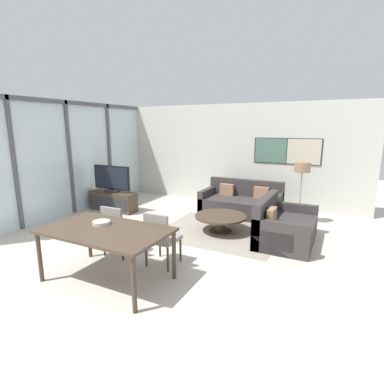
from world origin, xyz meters
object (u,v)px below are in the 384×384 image
(sofa_side, at_px, (282,228))
(dining_table, at_px, (106,234))
(sofa_main, at_px, (242,204))
(floor_lamp, at_px, (302,172))
(television, at_px, (112,179))
(coffee_table, at_px, (220,219))
(dining_chair_centre, at_px, (161,236))
(fruit_bowl, at_px, (101,222))
(dining_chair_left, at_px, (117,228))
(tv_console, at_px, (113,201))

(sofa_side, distance_m, dining_table, 3.34)
(sofa_main, relative_size, floor_lamp, 1.36)
(dining_table, bearing_deg, television, 130.28)
(coffee_table, relative_size, dining_chair_centre, 1.23)
(dining_table, xyz_separation_m, floor_lamp, (2.10, 3.91, 0.49))
(sofa_side, xyz_separation_m, dining_chair_centre, (-1.52, -1.95, 0.23))
(television, distance_m, dining_chair_centre, 3.61)
(fruit_bowl, bearing_deg, sofa_side, 49.87)
(dining_chair_left, bearing_deg, sofa_main, 71.33)
(floor_lamp, bearing_deg, fruit_bowl, -121.27)
(sofa_main, xyz_separation_m, sofa_side, (1.25, -1.39, -0.00))
(sofa_side, bearing_deg, television, 87.30)
(sofa_side, xyz_separation_m, dining_table, (-1.95, -2.68, 0.43))
(tv_console, distance_m, dining_chair_centre, 3.60)
(coffee_table, height_order, dining_chair_centre, dining_chair_centre)
(coffee_table, xyz_separation_m, fruit_bowl, (-0.90, -2.50, 0.53))
(tv_console, distance_m, sofa_side, 4.40)
(tv_console, height_order, television, television)
(sofa_main, distance_m, sofa_side, 1.87)
(coffee_table, relative_size, fruit_bowl, 4.21)
(television, bearing_deg, floor_lamp, 12.72)
(coffee_table, bearing_deg, floor_lamp, 42.43)
(tv_console, distance_m, dining_table, 3.81)
(dining_table, height_order, dining_chair_left, dining_chair_left)
(dining_table, distance_m, dining_chair_centre, 0.87)
(dining_table, relative_size, dining_chair_left, 2.01)
(sofa_side, height_order, coffee_table, sofa_side)
(sofa_main, distance_m, coffee_table, 1.44)
(television, relative_size, coffee_table, 1.05)
(sofa_main, relative_size, dining_chair_left, 2.18)
(dining_table, xyz_separation_m, dining_chair_centre, (0.43, 0.73, -0.20))
(coffee_table, distance_m, dining_table, 2.75)
(tv_console, xyz_separation_m, sofa_main, (3.14, 1.19, 0.02))
(sofa_side, relative_size, dining_table, 0.87)
(dining_table, bearing_deg, sofa_main, 80.29)
(fruit_bowl, bearing_deg, dining_chair_left, 111.32)
(coffee_table, bearing_deg, fruit_bowl, -109.71)
(tv_console, height_order, dining_chair_left, dining_chair_left)
(dining_chair_left, distance_m, dining_chair_centre, 0.87)
(dining_chair_centre, height_order, fruit_bowl, dining_chair_centre)
(sofa_side, height_order, dining_chair_left, dining_chair_left)
(coffee_table, xyz_separation_m, dining_chair_left, (-1.13, -1.90, 0.23))
(television, relative_size, floor_lamp, 0.80)
(television, height_order, floor_lamp, floor_lamp)
(tv_console, xyz_separation_m, dining_chair_centre, (2.88, -2.15, 0.25))
(television, relative_size, sofa_main, 0.59)
(television, height_order, coffee_table, television)
(sofa_main, bearing_deg, sofa_side, -48.07)
(tv_console, distance_m, fruit_bowl, 3.60)
(tv_console, bearing_deg, sofa_main, 20.72)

